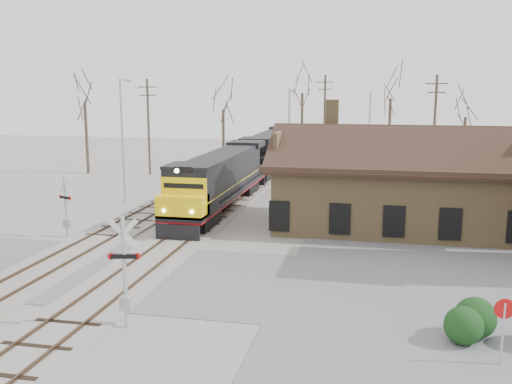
# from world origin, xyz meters

# --- Properties ---
(ground) EXTENTS (140.00, 140.00, 0.00)m
(ground) POSITION_xyz_m (0.00, 0.00, 0.00)
(ground) COLOR #A29D92
(ground) RESTS_ON ground
(road) EXTENTS (60.00, 9.00, 0.03)m
(road) POSITION_xyz_m (0.00, 0.00, 0.01)
(road) COLOR slate
(road) RESTS_ON ground
(track_main) EXTENTS (3.40, 90.00, 0.24)m
(track_main) POSITION_xyz_m (0.00, 15.00, 0.07)
(track_main) COLOR #A29D92
(track_main) RESTS_ON ground
(track_siding) EXTENTS (3.40, 90.00, 0.24)m
(track_siding) POSITION_xyz_m (-4.50, 15.00, 0.07)
(track_siding) COLOR #A29D92
(track_siding) RESTS_ON ground
(depot) EXTENTS (15.20, 9.31, 7.90)m
(depot) POSITION_xyz_m (11.99, 12.00, 2.41)
(depot) COLOR olive
(depot) RESTS_ON ground
(locomotive_lead) EXTENTS (2.80, 18.76, 4.16)m
(locomotive_lead) POSITION_xyz_m (0.00, 14.70, 2.19)
(locomotive_lead) COLOR black
(locomotive_lead) RESTS_ON ground
(locomotive_trailing) EXTENTS (2.80, 18.76, 3.94)m
(locomotive_trailing) POSITION_xyz_m (0.00, 33.74, 2.19)
(locomotive_trailing) COLOR black
(locomotive_trailing) RESTS_ON ground
(crossbuck_near) EXTENTS (1.18, 0.35, 4.17)m
(crossbuck_near) POSITION_xyz_m (2.21, -5.71, 1.95)
(crossbuck_near) COLOR #A5A8AD
(crossbuck_near) RESTS_ON ground
(crossbuck_far) EXTENTS (0.99, 0.47, 3.63)m
(crossbuck_far) POSITION_xyz_m (-6.73, 5.56, 1.73)
(crossbuck_far) COLOR #A5A8AD
(crossbuck_far) RESTS_ON ground
(do_not_enter_sign) EXTENTS (0.66, 0.13, 2.22)m
(do_not_enter_sign) POSITION_xyz_m (15.00, -5.93, 1.54)
(do_not_enter_sign) COLOR #A5A8AD
(do_not_enter_sign) RESTS_ON ground
(hedge_a) EXTENTS (1.34, 1.34, 1.34)m
(hedge_a) POSITION_xyz_m (14.04, -4.58, 0.67)
(hedge_a) COLOR black
(hedge_a) RESTS_ON ground
(hedge_b) EXTENTS (1.46, 1.46, 1.46)m
(hedge_b) POSITION_xyz_m (14.50, -3.97, 0.73)
(hedge_b) COLOR black
(hedge_b) RESTS_ON ground
(streetlight_a) EXTENTS (0.25, 2.04, 9.34)m
(streetlight_a) POSITION_xyz_m (-7.80, 15.90, 5.21)
(streetlight_a) COLOR #A5A8AD
(streetlight_a) RESTS_ON ground
(streetlight_b) EXTENTS (0.25, 2.04, 8.57)m
(streetlight_b) POSITION_xyz_m (3.74, 23.05, 4.82)
(streetlight_b) COLOR #A5A8AD
(streetlight_b) RESTS_ON ground
(streetlight_c) EXTENTS (0.25, 2.04, 8.32)m
(streetlight_c) POSITION_xyz_m (10.08, 35.39, 4.69)
(streetlight_c) COLOR #A5A8AD
(streetlight_c) RESTS_ON ground
(utility_pole_a) EXTENTS (2.00, 0.24, 9.51)m
(utility_pole_a) POSITION_xyz_m (-11.52, 29.74, 4.98)
(utility_pole_a) COLOR #382D23
(utility_pole_a) RESTS_ON ground
(utility_pole_b) EXTENTS (2.00, 0.24, 10.08)m
(utility_pole_b) POSITION_xyz_m (4.87, 42.25, 5.27)
(utility_pole_b) COLOR #382D23
(utility_pole_b) RESTS_ON ground
(utility_pole_c) EXTENTS (2.00, 0.24, 9.82)m
(utility_pole_c) POSITION_xyz_m (16.01, 30.96, 5.13)
(utility_pole_c) COLOR #382D23
(utility_pole_c) RESTS_ON ground
(tree_a) EXTENTS (4.81, 4.81, 11.78)m
(tree_a) POSITION_xyz_m (-18.10, 29.28, 8.39)
(tree_a) COLOR #382D23
(tree_a) RESTS_ON ground
(tree_b) EXTENTS (4.14, 4.14, 10.15)m
(tree_b) POSITION_xyz_m (-6.40, 39.30, 7.22)
(tree_b) COLOR #382D23
(tree_b) RESTS_ON ground
(tree_c) EXTENTS (5.36, 5.36, 13.13)m
(tree_c) POSITION_xyz_m (1.75, 46.17, 9.36)
(tree_c) COLOR #382D23
(tree_c) RESTS_ON ground
(tree_d) EXTENTS (4.98, 4.98, 12.19)m
(tree_d) POSITION_xyz_m (12.19, 42.45, 8.69)
(tree_d) COLOR #382D23
(tree_d) RESTS_ON ground
(tree_e) EXTENTS (3.69, 3.69, 9.05)m
(tree_e) POSITION_xyz_m (20.06, 40.76, 6.44)
(tree_e) COLOR #382D23
(tree_e) RESTS_ON ground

